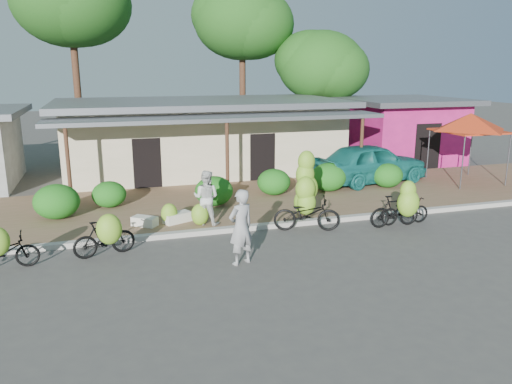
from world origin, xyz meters
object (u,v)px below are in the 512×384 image
red_canopy (470,122)px  sack_near (177,217)px  bike_far_left (1,251)px  teal_van (371,163)px  bystander (206,198)px  bike_far_right (405,211)px  bike_right (399,207)px  tree_near_right (317,64)px  bike_center (306,201)px  sack_far (145,221)px  vendor (241,227)px  tree_center_right (238,19)px  bike_left (106,236)px

red_canopy → sack_near: red_canopy is taller
bike_far_left → teal_van: teal_van is taller
bystander → teal_van: bystander is taller
bike_far_right → sack_near: size_ratio=1.95×
bike_right → bike_far_left: bearing=90.3°
tree_near_right → bike_far_left: tree_near_right is taller
bike_center → sack_far: size_ratio=3.14×
sack_near → sack_far: sack_near is taller
bike_right → sack_near: bike_right is taller
bike_far_left → bike_far_right: (11.41, 0.44, -0.09)m
sack_far → vendor: (2.08, -3.48, 0.70)m
sack_far → bike_far_right: bearing=-13.1°
bike_far_left → bystander: bystander is taller
bike_far_right → sack_near: bearing=74.5°
bike_far_left → sack_near: bike_far_left is taller
tree_center_right → teal_van: bearing=-74.8°
bike_left → bystander: (2.98, 1.70, 0.36)m
bike_far_left → bystander: 5.72m
bike_right → vendor: 5.50m
sack_far → vendor: 4.11m
bike_left → sack_far: size_ratio=2.21×
sack_near → bike_far_left: bearing=-152.9°
tree_near_right → sack_near: bearing=-129.9°
tree_center_right → bike_center: bearing=-97.5°
bike_far_left → bike_far_right: size_ratio=1.05×
bike_right → teal_van: 5.80m
sack_far → teal_van: bearing=18.7°
bike_left → vendor: vendor is taller
tree_near_right → teal_van: size_ratio=1.40×
tree_center_right → bike_left: 18.84m
sack_near → bystander: bearing=-28.0°
sack_near → bystander: 1.17m
bike_far_right → bike_left: bearing=91.5°
sack_far → vendor: size_ratio=0.39×
bike_far_left → bystander: size_ratio=1.04×
sack_far → teal_van: size_ratio=0.15×
bike_far_left → vendor: (5.63, -1.22, 0.43)m
bike_center → sack_far: (-4.72, 1.32, -0.61)m
bike_center → vendor: (-2.64, -2.16, 0.09)m
tree_center_right → bike_left: size_ratio=5.74×
sack_far → bike_left: bearing=-118.8°
bike_left → bike_right: bearing=-103.4°
bike_right → sack_near: bearing=70.5°
tree_near_right → bike_far_left: 20.38m
tree_near_right → bystander: tree_near_right is taller
bike_right → red_canopy: bearing=-53.8°
red_canopy → bystander: bearing=-167.3°
teal_van → red_canopy: bearing=-114.0°
tree_center_right → bike_far_left: 20.13m
bike_left → bike_center: size_ratio=0.70×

